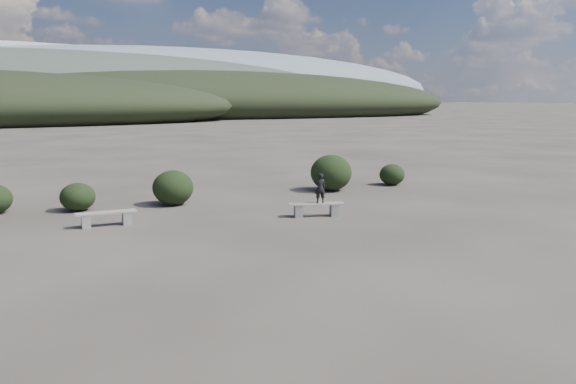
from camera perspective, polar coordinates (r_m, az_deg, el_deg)
ground at (r=13.95m, az=4.95°, el=-6.69°), size 1200.00×1200.00×0.00m
bench_left at (r=18.13m, az=-17.95°, el=-2.47°), size 1.82×0.43×0.45m
bench_right at (r=18.66m, az=2.90°, el=-1.68°), size 1.85×0.90×0.46m
seated_person at (r=18.56m, az=3.28°, el=0.40°), size 0.42×0.34×1.01m
shrub_a at (r=20.92m, az=-20.59°, el=-0.47°), size 1.20×1.20×0.99m
shrub_b at (r=21.10m, az=-11.61°, el=0.43°), size 1.50×1.50×1.28m
shrub_d at (r=23.98m, az=4.40°, el=1.96°), size 1.76×1.76×1.54m
shrub_e at (r=25.94m, az=10.53°, el=1.75°), size 1.15×1.15×0.96m
mountain_ridges at (r=350.66m, az=-26.08°, el=9.59°), size 500.00×400.00×56.00m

